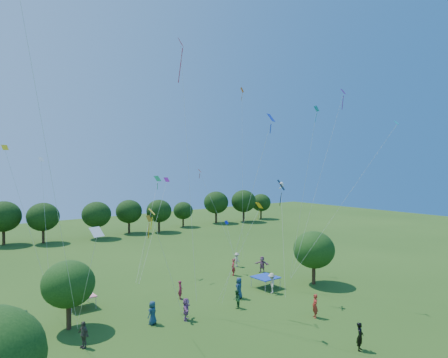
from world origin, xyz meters
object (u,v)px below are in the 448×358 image
(near_tree_east, at_px, (314,250))
(tent_blue, at_px, (266,277))
(pirate_kite, at_px, (281,187))
(tent_red_stripe, at_px, (80,296))
(red_high_kite, at_px, (183,83))
(near_tree_north, at_px, (68,284))
(man_in_black, at_px, (360,336))

(near_tree_east, relative_size, tent_blue, 2.45)
(near_tree_east, xyz_separation_m, pirate_kite, (-5.87, -1.13, 6.65))
(tent_blue, bearing_deg, pirate_kite, -109.57)
(tent_red_stripe, xyz_separation_m, tent_blue, (16.31, -5.49, 0.00))
(pirate_kite, distance_m, red_high_kite, 12.56)
(near_tree_north, xyz_separation_m, red_high_kite, (9.67, -0.37, 15.80))
(near_tree_east, bearing_deg, red_high_kite, 166.15)
(pirate_kite, bearing_deg, near_tree_east, 10.89)
(tent_blue, xyz_separation_m, man_in_black, (-4.31, -13.44, -0.12))
(near_tree_east, bearing_deg, tent_blue, 156.29)
(tent_blue, bearing_deg, tent_red_stripe, 161.41)
(pirate_kite, relative_size, red_high_kite, 0.43)
(tent_red_stripe, distance_m, red_high_kite, 20.11)
(near_tree_north, height_order, tent_red_stripe, near_tree_north)
(red_high_kite, bearing_deg, pirate_kite, -30.45)
(near_tree_north, xyz_separation_m, near_tree_east, (23.10, -3.68, 0.15))
(near_tree_east, bearing_deg, near_tree_north, 170.95)
(man_in_black, xyz_separation_m, red_high_kite, (-4.38, 14.67, 18.24))
(near_tree_north, bearing_deg, near_tree_east, -9.05)
(tent_red_stripe, bearing_deg, tent_blue, -18.59)
(tent_red_stripe, bearing_deg, pirate_kite, -29.82)
(near_tree_north, bearing_deg, pirate_kite, -15.60)
(near_tree_east, distance_m, tent_blue, 5.73)
(near_tree_north, height_order, red_high_kite, red_high_kite)
(red_high_kite, bearing_deg, near_tree_east, -13.85)
(near_tree_east, distance_m, red_high_kite, 20.88)
(man_in_black, bearing_deg, near_tree_east, 22.99)
(tent_red_stripe, xyz_separation_m, red_high_kite, (7.62, -4.26, 18.11))
(near_tree_north, bearing_deg, red_high_kite, -2.19)
(near_tree_north, bearing_deg, man_in_black, -46.95)
(near_tree_north, relative_size, man_in_black, 2.78)
(tent_red_stripe, xyz_separation_m, pirate_kite, (15.17, -8.70, 9.11))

